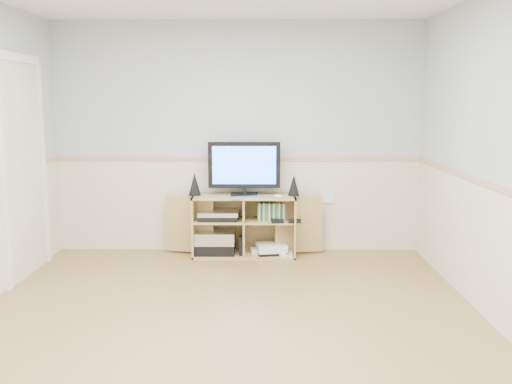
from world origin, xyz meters
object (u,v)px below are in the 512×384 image
at_px(monitor, 244,166).
at_px(keyboard, 245,197).
at_px(media_cabinet, 244,224).
at_px(game_consoles, 270,249).

distance_m(monitor, keyboard, 0.36).
height_order(media_cabinet, keyboard, keyboard).
distance_m(media_cabinet, keyboard, 0.38).
distance_m(media_cabinet, monitor, 0.63).
height_order(keyboard, game_consoles, keyboard).
relative_size(monitor, game_consoles, 1.67).
distance_m(keyboard, game_consoles, 0.66).
bearing_deg(game_consoles, monitor, 167.88).
xyz_separation_m(media_cabinet, monitor, (-0.00, -0.00, 0.63)).
relative_size(media_cabinet, game_consoles, 3.72).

